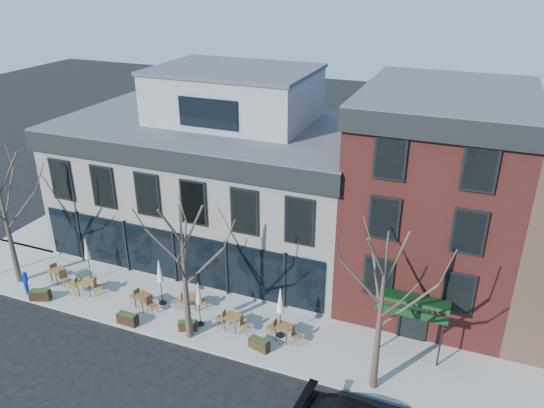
% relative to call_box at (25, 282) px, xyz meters
% --- Properties ---
extents(ground, '(120.00, 120.00, 0.00)m').
position_rel_call_box_xyz_m(ground, '(7.07, 4.04, -0.90)').
color(ground, black).
rests_on(ground, ground).
extents(sidewalk_front, '(33.50, 4.70, 0.15)m').
position_rel_call_box_xyz_m(sidewalk_front, '(10.32, 1.89, -0.82)').
color(sidewalk_front, gray).
rests_on(sidewalk_front, ground).
extents(sidewalk_side, '(4.50, 12.00, 0.15)m').
position_rel_call_box_xyz_m(sidewalk_side, '(-4.18, 10.04, -0.82)').
color(sidewalk_side, gray).
rests_on(sidewalk_side, ground).
extents(corner_building, '(18.39, 10.39, 11.10)m').
position_rel_call_box_xyz_m(corner_building, '(7.14, 9.11, 3.82)').
color(corner_building, silver).
rests_on(corner_building, ground).
extents(red_brick_building, '(8.20, 11.78, 11.18)m').
position_rel_call_box_xyz_m(red_brick_building, '(20.07, 9.02, 4.74)').
color(red_brick_building, maroon).
rests_on(red_brick_building, ground).
extents(tree_corner, '(3.93, 3.98, 7.92)m').
position_rel_call_box_xyz_m(tree_corner, '(-1.42, 0.83, 3.35)').
color(tree_corner, '#382B21').
rests_on(tree_corner, sidewalk_front).
extents(tree_mid, '(3.50, 3.55, 7.04)m').
position_rel_call_box_xyz_m(tree_mid, '(10.08, 0.13, 2.89)').
color(tree_mid, '#382B21').
rests_on(tree_mid, sidewalk_front).
extents(tree_right, '(3.72, 3.77, 7.48)m').
position_rel_call_box_xyz_m(tree_right, '(19.08, 0.13, 3.12)').
color(tree_right, '#382B21').
rests_on(tree_right, sidewalk_front).
extents(call_box, '(0.28, 0.28, 1.42)m').
position_rel_call_box_xyz_m(call_box, '(0.00, 0.00, 0.00)').
color(call_box, '#0D2AAA').
rests_on(call_box, sidewalk_front).
extents(cafe_set_0, '(1.92, 1.08, 0.99)m').
position_rel_call_box_xyz_m(cafe_set_0, '(0.80, 1.59, -0.24)').
color(cafe_set_0, brown).
rests_on(cafe_set_0, sidewalk_front).
extents(cafe_set_1, '(1.95, 1.06, 1.00)m').
position_rel_call_box_xyz_m(cafe_set_1, '(3.04, 1.20, -0.24)').
color(cafe_set_1, brown).
rests_on(cafe_set_1, sidewalk_front).
extents(cafe_set_2, '(1.87, 0.93, 0.96)m').
position_rel_call_box_xyz_m(cafe_set_2, '(6.68, 1.27, -0.26)').
color(cafe_set_2, brown).
rests_on(cafe_set_2, sidewalk_front).
extents(cafe_set_3, '(1.75, 1.01, 0.91)m').
position_rel_call_box_xyz_m(cafe_set_3, '(9.00, 2.17, -0.28)').
color(cafe_set_3, brown).
rests_on(cafe_set_3, sidewalk_front).
extents(cafe_set_4, '(1.80, 0.74, 0.95)m').
position_rel_call_box_xyz_m(cafe_set_4, '(11.80, 1.40, -0.26)').
color(cafe_set_4, brown).
rests_on(cafe_set_4, sidewalk_front).
extents(cafe_set_5, '(1.84, 0.81, 0.95)m').
position_rel_call_box_xyz_m(cafe_set_5, '(14.42, 1.62, -0.26)').
color(cafe_set_5, brown).
rests_on(cafe_set_5, sidewalk_front).
extents(umbrella_0, '(0.43, 0.43, 2.68)m').
position_rel_call_box_xyz_m(umbrella_0, '(2.30, 2.46, 1.14)').
color(umbrella_0, black).
rests_on(umbrella_0, sidewalk_front).
extents(umbrella_2, '(0.42, 0.42, 2.65)m').
position_rel_call_box_xyz_m(umbrella_2, '(7.37, 1.98, 1.12)').
color(umbrella_2, black).
rests_on(umbrella_2, sidewalk_front).
extents(umbrella_3, '(0.39, 0.39, 2.46)m').
position_rel_call_box_xyz_m(umbrella_3, '(10.13, 1.13, 0.99)').
color(umbrella_3, black).
rests_on(umbrella_3, sidewalk_front).
extents(umbrella_4, '(0.43, 0.43, 2.70)m').
position_rel_call_box_xyz_m(umbrella_4, '(14.15, 1.80, 1.16)').
color(umbrella_4, black).
rests_on(umbrella_4, sidewalk_front).
extents(planter_0, '(1.16, 0.78, 0.61)m').
position_rel_call_box_xyz_m(planter_0, '(1.08, -0.16, -0.45)').
color(planter_0, black).
rests_on(planter_0, sidewalk_front).
extents(planter_1, '(1.09, 0.46, 0.61)m').
position_rel_call_box_xyz_m(planter_1, '(6.71, -0.16, -0.45)').
color(planter_1, black).
rests_on(planter_1, sidewalk_front).
extents(planter_2, '(0.99, 0.71, 0.52)m').
position_rel_call_box_xyz_m(planter_2, '(9.76, 0.54, -0.49)').
color(planter_2, '#321F10').
rests_on(planter_2, sidewalk_front).
extents(planter_3, '(1.10, 0.65, 0.58)m').
position_rel_call_box_xyz_m(planter_3, '(13.59, 0.54, -0.46)').
color(planter_3, '#302210').
rests_on(planter_3, sidewalk_front).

